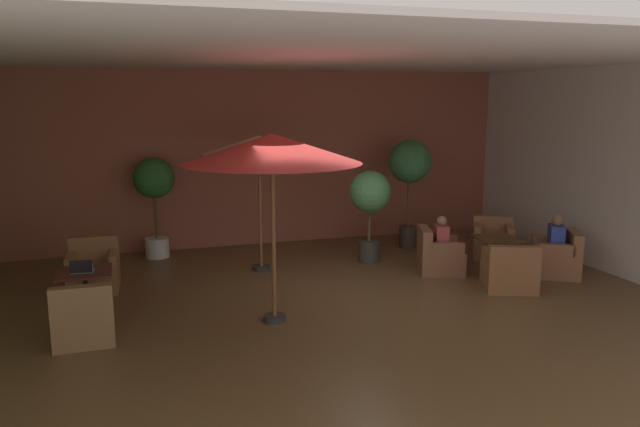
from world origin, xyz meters
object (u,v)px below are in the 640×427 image
(armchair_front_left_east, at_px, (84,319))
(patio_umbrella_tall_red, at_px, (259,146))
(potted_tree_mid_left, at_px, (154,188))
(open_laptop, at_px, (82,269))
(patio_umbrella_center_beige, at_px, (272,149))
(patron_by_window, at_px, (556,236))
(potted_tree_left_corner, at_px, (370,199))
(potted_tree_mid_right, at_px, (409,167))
(patron_blue_shirt, at_px, (441,235))
(armchair_front_left_north, at_px, (94,272))
(armchair_front_right_west, at_px, (438,256))
(armchair_front_right_south, at_px, (493,242))
(cafe_table_front_right, at_px, (497,246))
(iced_drink_cup, at_px, (90,268))
(armchair_front_right_north, at_px, (510,272))
(armchair_front_right_east, at_px, (557,258))
(cafe_table_front_left, at_px, (85,280))

(armchair_front_left_east, distance_m, patio_umbrella_tall_red, 4.37)
(potted_tree_mid_left, xyz_separation_m, open_laptop, (-1.19, -3.07, -0.69))
(patio_umbrella_center_beige, xyz_separation_m, potted_tree_mid_left, (-1.38, 4.13, -1.04))
(armchair_front_left_east, xyz_separation_m, patron_by_window, (7.78, 0.72, 0.41))
(potted_tree_left_corner, height_order, open_laptop, potted_tree_left_corner)
(open_laptop, bearing_deg, potted_tree_mid_right, 20.47)
(patron_blue_shirt, bearing_deg, armchair_front_left_north, 172.64)
(patron_blue_shirt, bearing_deg, armchair_front_right_west, 161.33)
(armchair_front_right_south, height_order, open_laptop, open_laptop)
(armchair_front_left_north, relative_size, patron_blue_shirt, 1.41)
(cafe_table_front_right, bearing_deg, potted_tree_mid_left, 152.95)
(armchair_front_left_north, relative_size, potted_tree_mid_left, 0.43)
(patio_umbrella_center_beige, bearing_deg, iced_drink_cup, 156.28)
(armchair_front_left_east, bearing_deg, armchair_front_right_north, 2.02)
(patron_by_window, height_order, open_laptop, patron_by_window)
(armchair_front_left_north, distance_m, open_laptop, 1.27)
(cafe_table_front_right, xyz_separation_m, armchair_front_right_south, (0.51, 0.90, -0.18))
(patio_umbrella_center_beige, height_order, open_laptop, patio_umbrella_center_beige)
(armchair_front_left_east, bearing_deg, patron_blue_shirt, 14.26)
(armchair_front_right_north, xyz_separation_m, patio_umbrella_center_beige, (-4.00, -0.22, 2.12))
(patron_blue_shirt, bearing_deg, patron_by_window, -23.39)
(cafe_table_front_right, height_order, armchair_front_right_north, armchair_front_right_north)
(armchair_front_right_east, bearing_deg, patron_blue_shirt, 156.52)
(armchair_front_left_east, distance_m, patron_by_window, 7.83)
(armchair_front_left_north, xyz_separation_m, patron_by_window, (7.75, -1.55, 0.41))
(armchair_front_right_north, distance_m, open_laptop, 6.64)
(armchair_front_right_north, relative_size, potted_tree_mid_left, 0.52)
(potted_tree_mid_right, xyz_separation_m, patron_blue_shirt, (-0.26, -1.90, -1.00))
(cafe_table_front_right, relative_size, potted_tree_mid_right, 0.35)
(armchair_front_right_east, relative_size, potted_tree_mid_right, 0.48)
(cafe_table_front_right, distance_m, potted_tree_mid_left, 6.54)
(patron_blue_shirt, bearing_deg, potted_tree_mid_left, 151.43)
(cafe_table_front_left, xyz_separation_m, armchair_front_left_north, (0.06, 1.14, -0.20))
(patron_by_window, distance_m, open_laptop, 7.85)
(patio_umbrella_center_beige, xyz_separation_m, patron_blue_shirt, (3.44, 1.50, -1.74))
(armchair_front_left_east, relative_size, cafe_table_front_right, 1.05)
(cafe_table_front_left, bearing_deg, armchair_front_left_north, 86.99)
(cafe_table_front_left, bearing_deg, armchair_front_right_east, -3.15)
(potted_tree_left_corner, bearing_deg, potted_tree_mid_right, 34.44)
(armchair_front_right_east, distance_m, open_laptop, 7.89)
(patio_umbrella_tall_red, bearing_deg, armchair_front_right_east, -21.30)
(armchair_front_right_north, xyz_separation_m, patron_by_window, (1.26, 0.49, 0.41))
(potted_tree_mid_left, bearing_deg, patron_by_window, -27.19)
(armchair_front_right_north, relative_size, open_laptop, 3.14)
(cafe_table_front_left, distance_m, open_laptop, 0.19)
(potted_tree_mid_right, height_order, iced_drink_cup, potted_tree_mid_right)
(potted_tree_left_corner, xyz_separation_m, iced_drink_cup, (-4.94, -1.49, -0.53))
(patio_umbrella_tall_red, distance_m, patron_by_window, 5.47)
(cafe_table_front_right, height_order, patio_umbrella_tall_red, patio_umbrella_tall_red)
(cafe_table_front_right, height_order, patron_by_window, patron_by_window)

